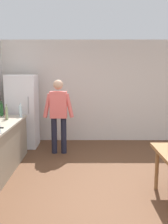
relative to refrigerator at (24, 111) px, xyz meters
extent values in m
plane|color=brown|center=(1.90, -2.40, -0.90)|extent=(14.00, 14.00, 0.00)
cube|color=silver|center=(1.90, 0.60, 0.45)|extent=(6.40, 0.12, 2.70)
cube|color=white|center=(0.00, 0.00, 0.00)|extent=(0.70, 0.64, 1.80)
cylinder|color=#B2B2B7|center=(0.22, -0.34, 0.20)|extent=(0.02, 0.02, 0.40)
cylinder|color=#1E1E2D|center=(0.84, -0.55, -0.48)|extent=(0.13, 0.13, 0.84)
cylinder|color=#1E1E2D|center=(1.06, -0.55, -0.48)|extent=(0.13, 0.13, 0.84)
cube|color=#E56660|center=(0.95, -0.55, 0.24)|extent=(0.38, 0.22, 0.60)
sphere|color=tan|center=(0.95, -0.55, 0.69)|extent=(0.22, 0.22, 0.22)
cylinder|color=#E56660|center=(0.70, -0.59, 0.22)|extent=(0.20, 0.09, 0.55)
cylinder|color=#E56660|center=(1.20, -0.59, 0.22)|extent=(0.20, 0.09, 0.55)
cylinder|color=olive|center=(2.70, -2.35, -0.55)|extent=(0.06, 0.06, 0.70)
cube|color=black|center=(0.18, -2.18, 0.08)|extent=(0.06, 0.03, 0.02)
cylinder|color=silver|center=(0.14, -0.77, 0.12)|extent=(0.07, 0.07, 0.24)
cylinder|color=silver|center=(0.14, -0.77, 0.27)|extent=(0.03, 0.03, 0.06)
cylinder|color=#1E5123|center=(-0.31, -0.66, 0.14)|extent=(0.08, 0.08, 0.28)
cylinder|color=#1E5123|center=(-0.31, -0.66, 0.31)|extent=(0.03, 0.03, 0.06)
cylinder|color=#B22319|center=(-0.10, -0.99, 0.09)|extent=(0.06, 0.06, 0.18)
cylinder|color=#B22319|center=(-0.10, -0.99, 0.21)|extent=(0.02, 0.02, 0.06)
cylinder|color=gray|center=(-0.06, -1.10, 0.13)|extent=(0.06, 0.06, 0.26)
cylinder|color=gray|center=(-0.06, -1.10, 0.29)|extent=(0.02, 0.02, 0.06)
camera|label=1|loc=(1.53, -6.14, 1.00)|focal=39.96mm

